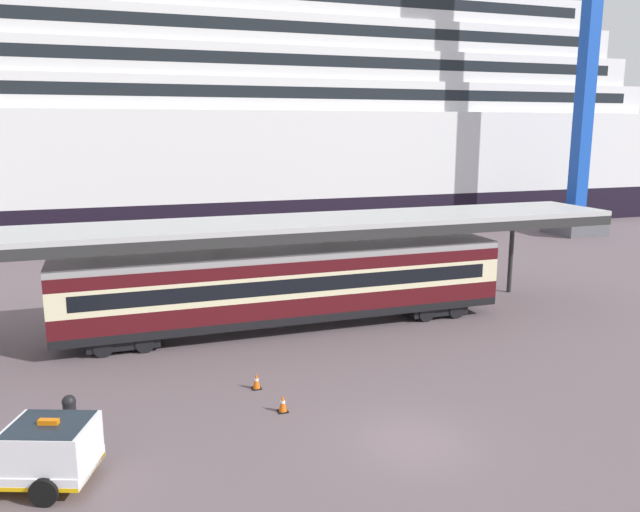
% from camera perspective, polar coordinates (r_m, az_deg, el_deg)
% --- Properties ---
extents(ground_plane, '(400.00, 400.00, 0.00)m').
position_cam_1_polar(ground_plane, '(21.57, 8.35, -16.35)').
color(ground_plane, '#625358').
extents(cruise_ship, '(120.26, 22.44, 32.02)m').
position_cam_1_polar(cruise_ship, '(66.88, -17.77, 11.79)').
color(cruise_ship, black).
rests_on(cruise_ship, ground).
extents(platform_canopy, '(35.95, 5.08, 5.51)m').
position_cam_1_polar(platform_canopy, '(31.40, -3.09, 2.72)').
color(platform_canopy, '#B8B8B8').
rests_on(platform_canopy, ground).
extents(train_carriage, '(22.39, 2.81, 4.11)m').
position_cam_1_polar(train_carriage, '(31.57, -2.81, -2.64)').
color(train_carriage, black).
rests_on(train_carriage, ground).
extents(service_truck, '(5.58, 3.72, 2.02)m').
position_cam_1_polar(service_truck, '(20.60, -25.57, -15.75)').
color(service_truck, white).
rests_on(service_truck, ground).
extents(traffic_cone_near, '(0.36, 0.36, 0.66)m').
position_cam_1_polar(traffic_cone_near, '(23.27, -3.39, -13.16)').
color(traffic_cone_near, black).
rests_on(traffic_cone_near, ground).
extents(traffic_cone_mid, '(0.36, 0.36, 0.66)m').
position_cam_1_polar(traffic_cone_mid, '(25.23, -5.77, -11.18)').
color(traffic_cone_mid, black).
rests_on(traffic_cone_mid, ground).
extents(dockside_crane, '(18.53, 4.40, 56.27)m').
position_cam_1_polar(dockside_crane, '(65.70, 23.93, 16.84)').
color(dockside_crane, '#595960').
rests_on(dockside_crane, ground).
extents(quay_bollard, '(0.48, 0.48, 0.96)m').
position_cam_1_polar(quay_bollard, '(24.12, -21.73, -12.59)').
color(quay_bollard, black).
rests_on(quay_bollard, ground).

